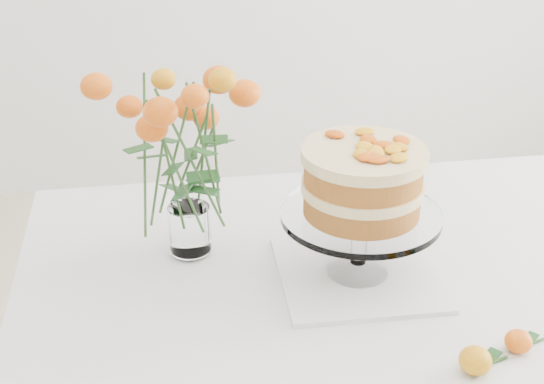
# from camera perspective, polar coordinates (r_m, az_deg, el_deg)

# --- Properties ---
(table) EXTENTS (1.43, 0.93, 0.76)m
(table) POSITION_cam_1_polar(r_m,az_deg,el_deg) (1.59, 7.50, -8.12)
(table) COLOR #A17C5E
(table) RESTS_ON ground
(napkin) EXTENTS (0.31, 0.31, 0.01)m
(napkin) POSITION_cam_1_polar(r_m,az_deg,el_deg) (1.51, 6.43, -6.11)
(napkin) COLOR white
(napkin) RESTS_ON table
(cake_stand) EXTENTS (0.31, 0.31, 0.28)m
(cake_stand) POSITION_cam_1_polar(r_m,az_deg,el_deg) (1.42, 6.82, 0.32)
(cake_stand) COLOR white
(cake_stand) RESTS_ON napkin
(rose_vase) EXTENTS (0.34, 0.34, 0.43)m
(rose_vase) POSITION_cam_1_polar(r_m,az_deg,el_deg) (1.47, -6.59, 3.85)
(rose_vase) COLOR white
(rose_vase) RESTS_ON table
(loose_rose_near) EXTENTS (0.10, 0.05, 0.05)m
(loose_rose_near) POSITION_cam_1_polar(r_m,az_deg,el_deg) (1.30, 15.07, -12.15)
(loose_rose_near) COLOR orange
(loose_rose_near) RESTS_ON table
(loose_rose_far) EXTENTS (0.08, 0.05, 0.04)m
(loose_rose_far) POSITION_cam_1_polar(r_m,az_deg,el_deg) (1.37, 18.07, -10.64)
(loose_rose_far) COLOR #E0480A
(loose_rose_far) RESTS_ON table
(stray_petal_a) EXTENTS (0.03, 0.02, 0.00)m
(stray_petal_a) POSITION_cam_1_polar(r_m,az_deg,el_deg) (1.43, 4.16, -8.16)
(stray_petal_a) COLOR #F69F0F
(stray_petal_a) RESTS_ON table
(stray_petal_b) EXTENTS (0.03, 0.02, 0.00)m
(stray_petal_b) POSITION_cam_1_polar(r_m,az_deg,el_deg) (1.42, 8.49, -8.63)
(stray_petal_b) COLOR #F69F0F
(stray_petal_b) RESTS_ON table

